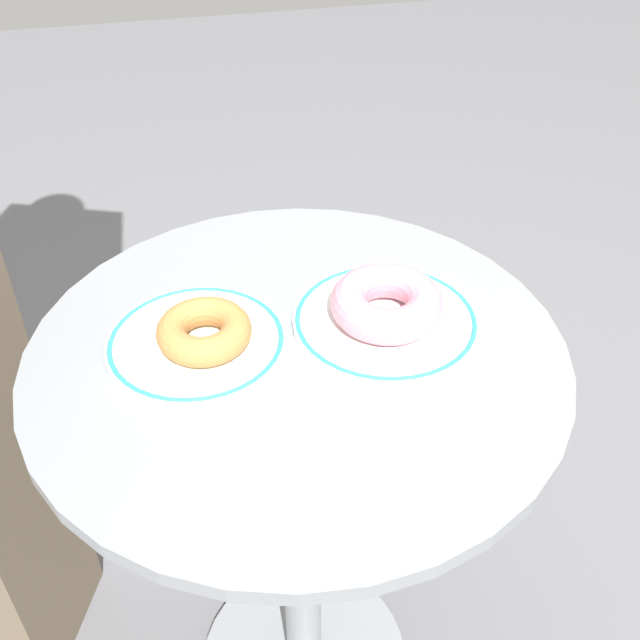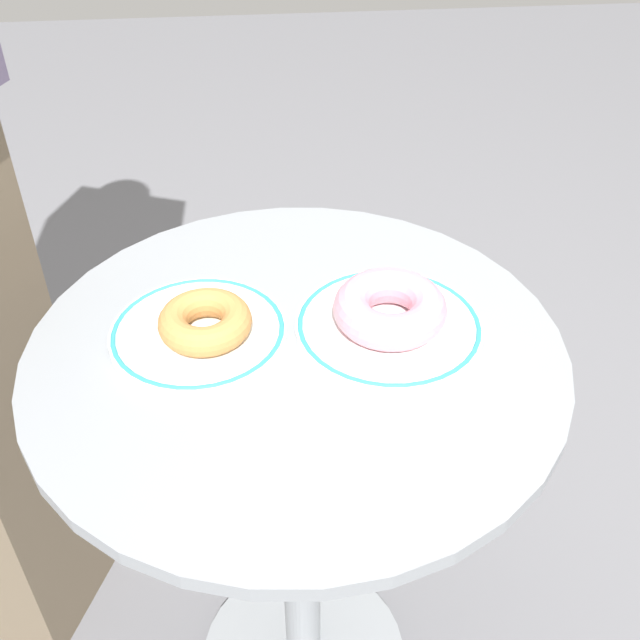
{
  "view_description": "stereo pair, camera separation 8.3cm",
  "coord_description": "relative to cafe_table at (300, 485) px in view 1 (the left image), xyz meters",
  "views": [
    {
      "loc": [
        -0.12,
        -0.63,
        1.26
      ],
      "look_at": [
        0.03,
        0.0,
        0.73
      ],
      "focal_mm": 42.63,
      "sensor_mm": 36.0,
      "label": 1
    },
    {
      "loc": [
        -0.03,
        -0.64,
        1.26
      ],
      "look_at": [
        0.03,
        0.0,
        0.73
      ],
      "focal_mm": 42.63,
      "sensor_mm": 36.0,
      "label": 2
    }
  ],
  "objects": [
    {
      "name": "plate_left",
      "position": [
        -0.11,
        0.03,
        0.24
      ],
      "size": [
        0.2,
        0.2,
        0.01
      ],
      "color": "white",
      "rests_on": "cafe_table"
    },
    {
      "name": "cafe_table",
      "position": [
        0.0,
        0.0,
        0.0
      ],
      "size": [
        0.6,
        0.6,
        0.7
      ],
      "color": "gray",
      "rests_on": "ground"
    },
    {
      "name": "donut_old_fashioned",
      "position": [
        -0.1,
        0.02,
        0.27
      ],
      "size": [
        0.14,
        0.14,
        0.03
      ],
      "primitive_type": "torus",
      "rotation": [
        0.0,
        0.0,
        3.67
      ],
      "color": "#BC7F42",
      "rests_on": "plate_left"
    },
    {
      "name": "plate_right",
      "position": [
        0.11,
        0.02,
        0.24
      ],
      "size": [
        0.21,
        0.21,
        0.01
      ],
      "color": "white",
      "rests_on": "cafe_table"
    },
    {
      "name": "donut_pink_frosted",
      "position": [
        0.11,
        0.02,
        0.27
      ],
      "size": [
        0.18,
        0.18,
        0.04
      ],
      "primitive_type": "torus",
      "rotation": [
        0.0,
        0.0,
        0.65
      ],
      "color": "pink",
      "rests_on": "plate_right"
    }
  ]
}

